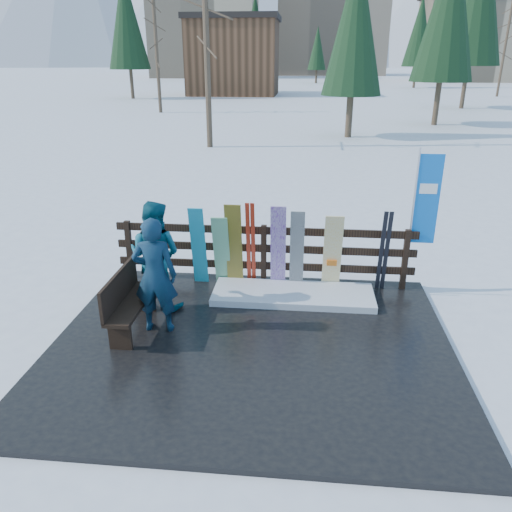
# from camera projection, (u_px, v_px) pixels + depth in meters

# --- Properties ---
(ground) EXTENTS (700.00, 700.00, 0.00)m
(ground) POSITION_uv_depth(u_px,v_px,m) (251.00, 347.00, 7.57)
(ground) COLOR white
(ground) RESTS_ON ground
(deck) EXTENTS (6.00, 5.00, 0.08)m
(deck) POSITION_uv_depth(u_px,v_px,m) (251.00, 345.00, 7.56)
(deck) COLOR black
(deck) RESTS_ON ground
(fence) EXTENTS (5.60, 0.10, 1.15)m
(fence) POSITION_uv_depth(u_px,v_px,m) (264.00, 250.00, 9.33)
(fence) COLOR black
(fence) RESTS_ON deck
(snow_patch) EXTENTS (2.87, 1.00, 0.12)m
(snow_patch) POSITION_uv_depth(u_px,v_px,m) (293.00, 295.00, 8.95)
(snow_patch) COLOR white
(snow_patch) RESTS_ON deck
(bench) EXTENTS (0.41, 1.50, 0.97)m
(bench) POSITION_uv_depth(u_px,v_px,m) (127.00, 299.00, 7.76)
(bench) COLOR black
(bench) RESTS_ON deck
(snowboard_0) EXTENTS (0.27, 0.33, 1.55)m
(snowboard_0) POSITION_uv_depth(u_px,v_px,m) (199.00, 246.00, 9.20)
(snowboard_0) COLOR #209EBC
(snowboard_0) RESTS_ON deck
(snowboard_1) EXTENTS (0.29, 0.41, 1.40)m
(snowboard_1) POSITION_uv_depth(u_px,v_px,m) (222.00, 251.00, 9.18)
(snowboard_1) COLOR silver
(snowboard_1) RESTS_ON deck
(snowboard_2) EXTENTS (0.30, 0.31, 1.63)m
(snowboard_2) POSITION_uv_depth(u_px,v_px,m) (234.00, 246.00, 9.12)
(snowboard_2) COLOR gold
(snowboard_2) RESTS_ON deck
(snowboard_3) EXTENTS (0.28, 0.30, 1.62)m
(snowboard_3) POSITION_uv_depth(u_px,v_px,m) (278.00, 247.00, 9.05)
(snowboard_3) COLOR silver
(snowboard_3) RESTS_ON deck
(snowboard_4) EXTENTS (0.25, 0.23, 1.53)m
(snowboard_4) POSITION_uv_depth(u_px,v_px,m) (297.00, 250.00, 9.03)
(snowboard_4) COLOR black
(snowboard_4) RESTS_ON deck
(snowboard_5) EXTENTS (0.33, 0.34, 1.48)m
(snowboard_5) POSITION_uv_depth(u_px,v_px,m) (332.00, 253.00, 8.98)
(snowboard_5) COLOR white
(snowboard_5) RESTS_ON deck
(ski_pair_a) EXTENTS (0.16, 0.33, 1.65)m
(ski_pair_a) POSITION_uv_depth(u_px,v_px,m) (251.00, 244.00, 9.15)
(ski_pair_a) COLOR red
(ski_pair_a) RESTS_ON deck
(ski_pair_b) EXTENTS (0.17, 0.28, 1.56)m
(ski_pair_b) POSITION_uv_depth(u_px,v_px,m) (384.00, 251.00, 8.95)
(ski_pair_b) COLOR black
(ski_pair_b) RESTS_ON deck
(rental_flag) EXTENTS (0.45, 0.04, 2.60)m
(rental_flag) POSITION_uv_depth(u_px,v_px,m) (423.00, 205.00, 8.77)
(rental_flag) COLOR silver
(rental_flag) RESTS_ON deck
(person_front) EXTENTS (0.70, 0.49, 1.85)m
(person_front) POSITION_uv_depth(u_px,v_px,m) (155.00, 276.00, 7.60)
(person_front) COLOR #123C51
(person_front) RESTS_ON deck
(person_back) EXTENTS (1.04, 0.88, 1.88)m
(person_back) POSITION_uv_depth(u_px,v_px,m) (155.00, 255.00, 8.34)
(person_back) COLOR #115568
(person_back) RESTS_ON deck
(resort_buildings) EXTENTS (73.00, 87.60, 22.60)m
(resort_buildings) POSITION_uv_depth(u_px,v_px,m) (312.00, 30.00, 110.53)
(resort_buildings) COLOR tan
(resort_buildings) RESTS_ON ground
(trees) EXTENTS (42.27, 68.69, 13.87)m
(trees) POSITION_uv_depth(u_px,v_px,m) (343.00, 39.00, 50.52)
(trees) COLOR #382B1E
(trees) RESTS_ON ground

